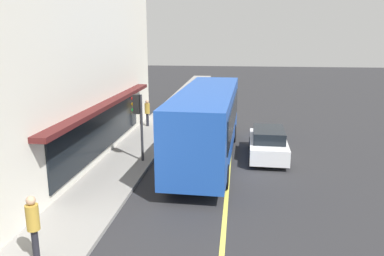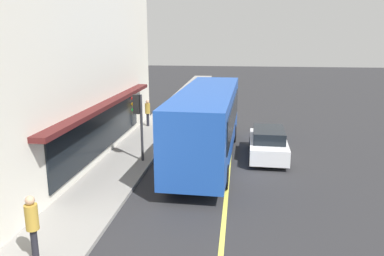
% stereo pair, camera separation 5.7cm
% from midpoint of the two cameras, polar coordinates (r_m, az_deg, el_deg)
% --- Properties ---
extents(ground, '(120.00, 120.00, 0.00)m').
position_cam_midpoint_polar(ground, '(17.29, 5.36, -6.78)').
color(ground, '#28282B').
extents(sidewalk, '(80.00, 2.51, 0.15)m').
position_cam_midpoint_polar(sidewalk, '(18.06, -10.63, -5.80)').
color(sidewalk, gray).
rests_on(sidewalk, ground).
extents(lane_centre_stripe, '(36.00, 0.16, 0.01)m').
position_cam_midpoint_polar(lane_centre_stripe, '(17.29, 5.36, -6.76)').
color(lane_centre_stripe, '#D8D14C').
rests_on(lane_centre_stripe, ground).
extents(storefront_building, '(19.28, 9.30, 10.77)m').
position_cam_midpoint_polar(storefront_building, '(20.73, -25.27, 10.63)').
color(storefront_building, silver).
rests_on(storefront_building, ground).
extents(bus, '(11.20, 2.87, 3.50)m').
position_cam_midpoint_polar(bus, '(18.57, 2.18, 1.12)').
color(bus, '#1E4CAD').
rests_on(bus, ground).
extents(traffic_light, '(0.30, 0.52, 3.20)m').
position_cam_midpoint_polar(traffic_light, '(18.06, -8.17, 2.40)').
color(traffic_light, '#2D2D33').
rests_on(traffic_light, sidewalk).
extents(car_white, '(4.34, 1.95, 1.52)m').
position_cam_midpoint_polar(car_white, '(19.53, 11.20, -2.27)').
color(car_white, white).
rests_on(car_white, ground).
extents(pedestrian_by_curb, '(0.34, 0.34, 1.84)m').
position_cam_midpoint_polar(pedestrian_by_curb, '(11.16, -22.77, -12.77)').
color(pedestrian_by_curb, black).
rests_on(pedestrian_by_curb, sidewalk).
extents(pedestrian_near_storefront, '(0.34, 0.34, 1.75)m').
position_cam_midpoint_polar(pedestrian_near_storefront, '(25.31, -6.76, 2.63)').
color(pedestrian_near_storefront, black).
rests_on(pedestrian_near_storefront, sidewalk).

